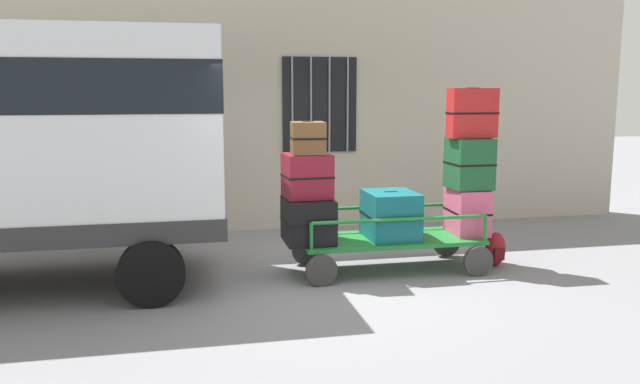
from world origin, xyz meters
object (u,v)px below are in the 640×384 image
Objects in this scene: suitcase_midleft_bottom at (390,215)px; suitcase_center_top at (472,113)px; suitcase_left_top at (308,138)px; luggage_cart at (389,243)px; backpack at (496,249)px; suitcase_left_bottom at (308,220)px; van at (20,133)px; suitcase_center_middle at (469,163)px; suitcase_left_middle at (307,176)px; suitcase_center_bottom at (467,211)px.

suitcase_center_top is at bearing -0.02° from suitcase_midleft_bottom.
suitcase_left_top reaches higher than suitcase_midleft_bottom.
backpack reaches higher than luggage_cart.
suitcase_left_bottom is 1.04m from suitcase_midleft_bottom.
suitcase_left_top reaches higher than luggage_cart.
suitcase_left_bottom is (3.20, -0.21, -1.09)m from van.
suitcase_left_top is (-1.04, -0.03, 1.33)m from luggage_cart.
van is at bearing 177.56° from luggage_cart.
luggage_cart is 3.60× the size of suitcase_center_middle.
suitcase_left_middle is (3.20, -0.15, -0.55)m from van.
van is at bearing 177.24° from suitcase_midleft_bottom.
suitcase_left_middle is 1.31× the size of backpack.
suitcase_center_middle is (0.00, -0.02, 0.61)m from suitcase_center_bottom.
suitcase_left_top is (-0.00, -0.06, 0.46)m from suitcase_left_middle.
backpack is at bearing -1.77° from suitcase_left_bottom.
suitcase_left_top is 2.11m from suitcase_center_middle.
van is at bearing 177.10° from backpack.
suitcase_left_top is 0.64× the size of suitcase_center_bottom.
luggage_cart is at bearing 1.69° from suitcase_left_top.
suitcase_center_top is (2.08, -0.06, 0.73)m from suitcase_left_middle.
backpack is at bearing -1.76° from suitcase_left_top.
suitcase_midleft_bottom is 1.65× the size of backpack.
luggage_cart is at bearing -1.78° from suitcase_left_middle.
backpack is at bearing -2.90° from van.
suitcase_left_bottom is at bearing 178.23° from backpack.
suitcase_left_middle is at bearing 178.44° from suitcase_center_top.
backpack is (5.63, -0.29, -1.55)m from van.
suitcase_left_top is 2.10m from suitcase_center_top.
suitcase_midleft_bottom reaches higher than suitcase_left_bottom.
suitcase_center_middle reaches higher than luggage_cart.
suitcase_left_top reaches higher than suitcase_center_bottom.
suitcase_left_top is (-0.00, -0.00, 0.99)m from suitcase_left_bottom.
suitcase_midleft_bottom is at bearing -2.76° from van.
luggage_cart is 3.49× the size of suitcase_center_bottom.
suitcase_center_top is at bearing 0.16° from suitcase_left_bottom.
suitcase_center_bottom reaches higher than luggage_cart.
backpack is at bearing -4.32° from luggage_cart.
suitcase_midleft_bottom is at bearing -178.32° from suitcase_center_middle.
backpack is at bearing -3.24° from suitcase_left_middle.
backpack is (1.39, -0.11, -0.13)m from luggage_cart.
luggage_cart is 5.26× the size of backpack.
suitcase_center_top is (5.28, -0.20, 0.18)m from van.
van reaches higher than suitcase_center_middle.
suitcase_left_middle is 0.93× the size of suitcase_center_top.
suitcase_center_top reaches higher than suitcase_left_top.
suitcase_center_middle is at bearing 1.03° from suitcase_left_top.
luggage_cart is at bearing -2.44° from van.
suitcase_center_middle is at bearing -0.71° from suitcase_left_middle.
suitcase_center_bottom reaches higher than suitcase_left_bottom.
suitcase_center_middle is (1.04, 0.01, 0.98)m from luggage_cart.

